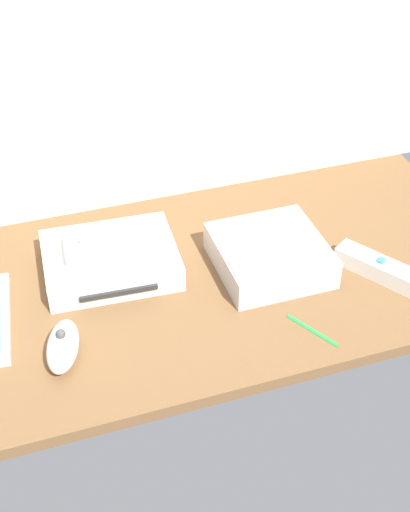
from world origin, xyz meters
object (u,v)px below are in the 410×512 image
(remote_classic_pad, at_px, (110,242))
(remote_nunchuk, at_px, (63,346))
(stylus_pen, at_px, (313,329))
(game_console, at_px, (111,260))
(mini_computer, at_px, (270,254))
(remote_wand, at_px, (380,269))

(remote_classic_pad, bearing_deg, remote_nunchuk, -116.74)
(stylus_pen, bearing_deg, remote_nunchuk, 169.75)
(game_console, relative_size, remote_classic_pad, 1.45)
(mini_computer, bearing_deg, game_console, 163.78)
(game_console, bearing_deg, remote_wand, -16.71)
(mini_computer, bearing_deg, remote_nunchuk, -165.10)
(stylus_pen, bearing_deg, remote_wand, 27.78)
(remote_wand, distance_m, remote_nunchuk, 0.51)
(game_console, xyz_separation_m, remote_nunchuk, (-0.10, -0.16, -0.00))
(game_console, height_order, stylus_pen, game_console)
(remote_wand, distance_m, remote_classic_pad, 0.43)
(mini_computer, relative_size, remote_wand, 1.18)
(game_console, xyz_separation_m, remote_wand, (0.41, -0.15, -0.01))
(game_console, relative_size, stylus_pen, 2.43)
(remote_nunchuk, bearing_deg, stylus_pen, 6.42)
(mini_computer, xyz_separation_m, remote_nunchuk, (-0.35, -0.09, -0.01))
(remote_wand, relative_size, stylus_pen, 1.61)
(mini_computer, distance_m, remote_wand, 0.18)
(mini_computer, height_order, stylus_pen, mini_computer)
(remote_nunchuk, bearing_deg, remote_wand, 18.59)
(game_console, distance_m, stylus_pen, 0.34)
(remote_classic_pad, xyz_separation_m, stylus_pen, (0.25, -0.23, -0.05))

